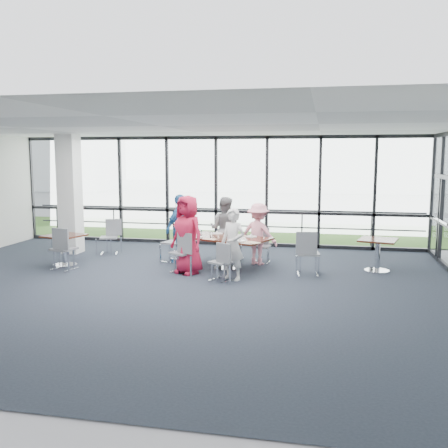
% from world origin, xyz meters
% --- Properties ---
extents(floor, '(12.00, 10.00, 0.02)m').
position_xyz_m(floor, '(0.00, 0.00, -0.01)').
color(floor, '#1E2530').
rests_on(floor, ground).
extents(ceiling, '(12.00, 10.00, 0.04)m').
position_xyz_m(ceiling, '(0.00, 0.00, 3.20)').
color(ceiling, white).
rests_on(ceiling, ground).
extents(wall_front, '(12.00, 0.10, 3.20)m').
position_xyz_m(wall_front, '(0.00, -5.00, 1.60)').
color(wall_front, silver).
rests_on(wall_front, ground).
extents(curtain_wall_back, '(12.00, 0.10, 3.20)m').
position_xyz_m(curtain_wall_back, '(0.00, 5.00, 1.60)').
color(curtain_wall_back, white).
rests_on(curtain_wall_back, ground).
extents(exit_door, '(0.12, 1.60, 2.10)m').
position_xyz_m(exit_door, '(6.00, 3.75, 1.05)').
color(exit_door, black).
rests_on(exit_door, ground).
extents(structural_column, '(0.50, 0.50, 3.20)m').
position_xyz_m(structural_column, '(-3.60, 3.00, 1.60)').
color(structural_column, white).
rests_on(structural_column, ground).
extents(apron, '(80.00, 70.00, 0.02)m').
position_xyz_m(apron, '(0.00, 10.00, -0.02)').
color(apron, gray).
rests_on(apron, ground).
extents(grass_strip, '(80.00, 5.00, 0.01)m').
position_xyz_m(grass_strip, '(0.00, 8.00, 0.01)').
color(grass_strip, '#274E16').
rests_on(grass_strip, ground).
extents(hangar_main, '(24.00, 10.00, 6.00)m').
position_xyz_m(hangar_main, '(4.00, 32.00, 3.00)').
color(hangar_main, silver).
rests_on(hangar_main, ground).
extents(hangar_aux, '(10.00, 6.00, 4.00)m').
position_xyz_m(hangar_aux, '(-18.00, 28.00, 2.00)').
color(hangar_aux, silver).
rests_on(hangar_aux, ground).
extents(guard_rail, '(12.00, 0.06, 0.06)m').
position_xyz_m(guard_rail, '(0.00, 5.60, 0.50)').
color(guard_rail, '#2D2D33').
rests_on(guard_rail, ground).
extents(main_table, '(2.21, 1.71, 0.75)m').
position_xyz_m(main_table, '(0.93, 1.91, 0.63)').
color(main_table, '#3A120D').
rests_on(main_table, ground).
extents(side_table_left, '(1.01, 1.01, 0.75)m').
position_xyz_m(side_table_left, '(-2.96, 1.46, 0.62)').
color(side_table_left, '#3A120D').
rests_on(side_table_left, ground).
extents(side_table_right, '(0.98, 0.98, 0.75)m').
position_xyz_m(side_table_right, '(4.36, 2.33, 0.62)').
color(side_table_right, '#3A120D').
rests_on(side_table_right, ground).
extents(diner_near_left, '(1.03, 0.91, 1.76)m').
position_xyz_m(diner_near_left, '(0.16, 1.29, 0.88)').
color(diner_near_left, '#B01635').
rests_on(diner_near_left, ground).
extents(diner_near_right, '(0.67, 0.59, 1.53)m').
position_xyz_m(diner_near_right, '(1.26, 0.92, 0.77)').
color(diner_near_right, silver).
rests_on(diner_near_right, ground).
extents(diner_far_left, '(0.85, 0.60, 1.61)m').
position_xyz_m(diner_far_left, '(0.69, 2.83, 0.81)').
color(diner_far_left, slate).
rests_on(diner_far_left, ground).
extents(diner_far_right, '(1.08, 0.80, 1.50)m').
position_xyz_m(diner_far_right, '(1.59, 2.53, 0.75)').
color(diner_far_right, pink).
rests_on(diner_far_right, ground).
extents(diner_end, '(0.95, 1.14, 1.70)m').
position_xyz_m(diner_end, '(-0.28, 2.31, 0.85)').
color(diner_end, '#25609C').
rests_on(diner_end, ground).
extents(chair_main_nl, '(0.62, 0.62, 0.93)m').
position_xyz_m(chair_main_nl, '(0.04, 1.28, 0.46)').
color(chair_main_nl, slate).
rests_on(chair_main_nl, ground).
extents(chair_main_nr, '(0.55, 0.55, 0.82)m').
position_xyz_m(chair_main_nr, '(1.03, 0.74, 0.41)').
color(chair_main_nr, slate).
rests_on(chair_main_nr, ground).
extents(chair_main_fl, '(0.56, 0.56, 0.85)m').
position_xyz_m(chair_main_fl, '(0.88, 2.99, 0.42)').
color(chair_main_fl, slate).
rests_on(chair_main_fl, ground).
extents(chair_main_fr, '(0.45, 0.45, 0.84)m').
position_xyz_m(chair_main_fr, '(1.65, 2.68, 0.42)').
color(chair_main_fr, slate).
rests_on(chair_main_fr, ground).
extents(chair_main_end, '(0.60, 0.60, 0.98)m').
position_xyz_m(chair_main_end, '(-0.51, 2.40, 0.49)').
color(chair_main_end, slate).
rests_on(chair_main_end, ground).
extents(chair_spare_la, '(0.57, 0.57, 0.98)m').
position_xyz_m(chair_spare_la, '(-2.75, 1.06, 0.49)').
color(chair_spare_la, slate).
rests_on(chair_spare_la, ground).
extents(chair_spare_lb, '(0.56, 0.56, 0.91)m').
position_xyz_m(chair_spare_lb, '(-2.52, 3.00, 0.45)').
color(chair_spare_lb, slate).
rests_on(chair_spare_lb, ground).
extents(chair_spare_r, '(0.54, 0.54, 0.98)m').
position_xyz_m(chair_spare_r, '(2.82, 1.64, 0.49)').
color(chair_spare_r, slate).
rests_on(chair_spare_r, ground).
extents(plate_nl, '(0.27, 0.27, 0.01)m').
position_xyz_m(plate_nl, '(0.26, 1.75, 0.76)').
color(plate_nl, white).
rests_on(plate_nl, main_table).
extents(plate_nr, '(0.26, 0.26, 0.01)m').
position_xyz_m(plate_nr, '(1.32, 1.44, 0.76)').
color(plate_nr, white).
rests_on(plate_nr, main_table).
extents(plate_fl, '(0.27, 0.27, 0.01)m').
position_xyz_m(plate_fl, '(0.60, 2.37, 0.76)').
color(plate_fl, white).
rests_on(plate_fl, main_table).
extents(plate_fr, '(0.27, 0.27, 0.01)m').
position_xyz_m(plate_fr, '(1.49, 2.07, 0.76)').
color(plate_fr, white).
rests_on(plate_fr, main_table).
extents(plate_end, '(0.28, 0.28, 0.01)m').
position_xyz_m(plate_end, '(0.14, 2.18, 0.76)').
color(plate_end, white).
rests_on(plate_end, main_table).
extents(tumbler_a, '(0.07, 0.07, 0.14)m').
position_xyz_m(tumbler_a, '(0.58, 1.80, 0.82)').
color(tumbler_a, white).
rests_on(tumbler_a, main_table).
extents(tumbler_b, '(0.06, 0.06, 0.13)m').
position_xyz_m(tumbler_b, '(1.09, 1.58, 0.81)').
color(tumbler_b, white).
rests_on(tumbler_b, main_table).
extents(tumbler_c, '(0.06, 0.06, 0.13)m').
position_xyz_m(tumbler_c, '(1.11, 2.10, 0.81)').
color(tumbler_c, white).
rests_on(tumbler_c, main_table).
extents(tumbler_d, '(0.07, 0.07, 0.13)m').
position_xyz_m(tumbler_d, '(0.28, 2.01, 0.82)').
color(tumbler_d, white).
rests_on(tumbler_d, main_table).
extents(menu_a, '(0.34, 0.28, 0.00)m').
position_xyz_m(menu_a, '(0.61, 1.56, 0.75)').
color(menu_a, silver).
rests_on(menu_a, main_table).
extents(menu_b, '(0.40, 0.38, 0.00)m').
position_xyz_m(menu_b, '(1.63, 1.30, 0.75)').
color(menu_b, silver).
rests_on(menu_b, main_table).
extents(menu_c, '(0.34, 0.28, 0.00)m').
position_xyz_m(menu_c, '(1.19, 2.16, 0.75)').
color(menu_c, silver).
rests_on(menu_c, main_table).
extents(condiment_caddy, '(0.10, 0.07, 0.04)m').
position_xyz_m(condiment_caddy, '(1.01, 1.90, 0.77)').
color(condiment_caddy, black).
rests_on(condiment_caddy, main_table).
extents(ketchup_bottle, '(0.06, 0.06, 0.18)m').
position_xyz_m(ketchup_bottle, '(0.99, 1.90, 0.84)').
color(ketchup_bottle, maroon).
rests_on(ketchup_bottle, main_table).
extents(green_bottle, '(0.05, 0.05, 0.20)m').
position_xyz_m(green_bottle, '(1.06, 1.87, 0.85)').
color(green_bottle, '#27732D').
rests_on(green_bottle, main_table).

